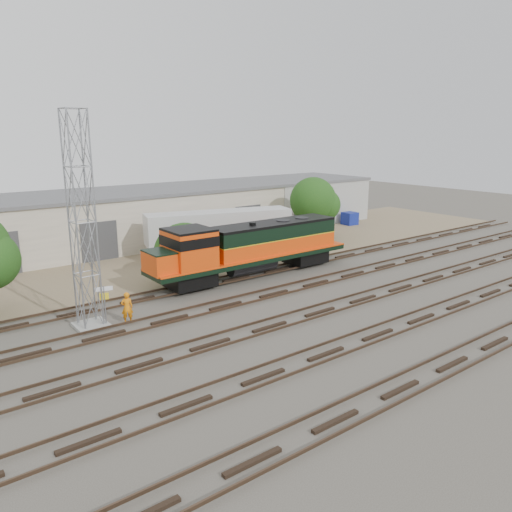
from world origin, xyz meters
TOP-DOWN VIEW (x-y plane):
  - ground at (0.00, 0.00)m, footprint 140.00×140.00m
  - dirt_strip at (0.00, 15.00)m, footprint 80.00×16.00m
  - tracks at (0.00, -3.00)m, footprint 80.00×20.40m
  - warehouse at (0.04, 22.98)m, footprint 58.40×10.40m
  - locomotive at (1.27, 6.00)m, footprint 17.20×3.02m
  - signal_tower at (-12.05, 3.38)m, footprint 1.78×1.78m
  - sign_post at (-11.33, 2.90)m, footprint 0.97×0.32m
  - worker at (-10.10, 2.72)m, footprint 0.79×0.63m
  - semi_trailer at (3.61, 13.18)m, footprint 13.35×6.03m
  - dumpster_blue at (24.23, 16.58)m, footprint 1.66×1.56m
  - dumpster_red at (18.95, 16.50)m, footprint 1.82×1.75m
  - tree_mid at (-2.85, 8.03)m, footprint 4.90×4.67m
  - tree_east at (15.16, 13.18)m, footprint 5.00×4.76m

SIDE VIEW (x-z plane):
  - ground at x=0.00m, z-range 0.00..0.00m
  - dirt_strip at x=0.00m, z-range 0.00..0.02m
  - tracks at x=0.00m, z-range -0.06..0.22m
  - dumpster_red at x=18.95m, z-range 0.00..1.40m
  - dumpster_blue at x=24.23m, z-range 0.00..1.50m
  - worker at x=-10.10m, z-range 0.00..1.88m
  - sign_post at x=-11.33m, z-range 0.49..2.93m
  - tree_mid at x=-2.85m, z-range -0.40..4.27m
  - locomotive at x=1.27m, z-range 0.31..4.44m
  - semi_trailer at x=3.61m, z-range 0.52..4.56m
  - warehouse at x=0.04m, z-range 0.00..5.30m
  - tree_east at x=15.16m, z-range 0.71..7.14m
  - signal_tower at x=-12.05m, z-range -0.15..11.94m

